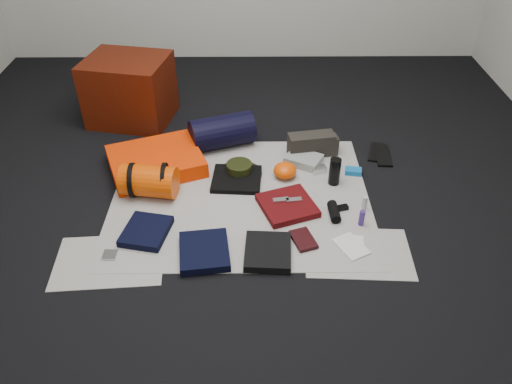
{
  "coord_description": "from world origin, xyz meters",
  "views": [
    {
      "loc": [
        0.07,
        -2.46,
        1.93
      ],
      "look_at": [
        0.09,
        -0.08,
        0.1
      ],
      "focal_mm": 35.0,
      "sensor_mm": 36.0,
      "label": 1
    }
  ],
  "objects_px": {
    "sleeping_pad": "(156,161)",
    "stuff_sack": "(149,181)",
    "navy_duffel": "(222,132)",
    "compact_camera": "(319,170)",
    "water_bottle": "(335,171)",
    "red_cabinet": "(130,90)",
    "paperback_book": "(303,240)"
  },
  "relations": [
    {
      "from": "stuff_sack",
      "to": "red_cabinet",
      "type": "bearing_deg",
      "value": 106.32
    },
    {
      "from": "water_bottle",
      "to": "paperback_book",
      "type": "relative_size",
      "value": 1.07
    },
    {
      "from": "sleeping_pad",
      "to": "water_bottle",
      "type": "xyz_separation_m",
      "value": [
        1.18,
        -0.18,
        0.04
      ]
    },
    {
      "from": "navy_duffel",
      "to": "water_bottle",
      "type": "relative_size",
      "value": 2.42
    },
    {
      "from": "water_bottle",
      "to": "paperback_book",
      "type": "bearing_deg",
      "value": -113.84
    },
    {
      "from": "stuff_sack",
      "to": "navy_duffel",
      "type": "height_order",
      "value": "navy_duffel"
    },
    {
      "from": "red_cabinet",
      "to": "sleeping_pad",
      "type": "bearing_deg",
      "value": -56.64
    },
    {
      "from": "stuff_sack",
      "to": "navy_duffel",
      "type": "relative_size",
      "value": 0.77
    },
    {
      "from": "sleeping_pad",
      "to": "compact_camera",
      "type": "relative_size",
      "value": 6.04
    },
    {
      "from": "sleeping_pad",
      "to": "water_bottle",
      "type": "distance_m",
      "value": 1.19
    },
    {
      "from": "sleeping_pad",
      "to": "navy_duffel",
      "type": "distance_m",
      "value": 0.52
    },
    {
      "from": "sleeping_pad",
      "to": "stuff_sack",
      "type": "height_order",
      "value": "stuff_sack"
    },
    {
      "from": "sleeping_pad",
      "to": "paperback_book",
      "type": "distance_m",
      "value": 1.19
    },
    {
      "from": "water_bottle",
      "to": "compact_camera",
      "type": "xyz_separation_m",
      "value": [
        -0.08,
        0.12,
        -0.07
      ]
    },
    {
      "from": "compact_camera",
      "to": "water_bottle",
      "type": "bearing_deg",
      "value": -71.16
    },
    {
      "from": "stuff_sack",
      "to": "water_bottle",
      "type": "xyz_separation_m",
      "value": [
        1.17,
        0.1,
        -0.01
      ]
    },
    {
      "from": "sleeping_pad",
      "to": "compact_camera",
      "type": "height_order",
      "value": "sleeping_pad"
    },
    {
      "from": "compact_camera",
      "to": "red_cabinet",
      "type": "bearing_deg",
      "value": 136.38
    },
    {
      "from": "navy_duffel",
      "to": "stuff_sack",
      "type": "bearing_deg",
      "value": -146.92
    },
    {
      "from": "navy_duffel",
      "to": "red_cabinet",
      "type": "bearing_deg",
      "value": 130.07
    },
    {
      "from": "sleeping_pad",
      "to": "paperback_book",
      "type": "xyz_separation_m",
      "value": [
        0.93,
        -0.73,
        -0.04
      ]
    },
    {
      "from": "sleeping_pad",
      "to": "water_bottle",
      "type": "height_order",
      "value": "water_bottle"
    },
    {
      "from": "sleeping_pad",
      "to": "stuff_sack",
      "type": "xyz_separation_m",
      "value": [
        0.01,
        -0.29,
        0.05
      ]
    },
    {
      "from": "navy_duffel",
      "to": "water_bottle",
      "type": "bearing_deg",
      "value": -51.72
    },
    {
      "from": "navy_duffel",
      "to": "water_bottle",
      "type": "distance_m",
      "value": 0.87
    },
    {
      "from": "compact_camera",
      "to": "paperback_book",
      "type": "bearing_deg",
      "value": -118.28
    },
    {
      "from": "navy_duffel",
      "to": "paperback_book",
      "type": "xyz_separation_m",
      "value": [
        0.5,
        -1.01,
        -0.1
      ]
    },
    {
      "from": "sleeping_pad",
      "to": "compact_camera",
      "type": "bearing_deg",
      "value": -3.13
    },
    {
      "from": "navy_duffel",
      "to": "paperback_book",
      "type": "height_order",
      "value": "navy_duffel"
    },
    {
      "from": "sleeping_pad",
      "to": "compact_camera",
      "type": "distance_m",
      "value": 1.09
    },
    {
      "from": "red_cabinet",
      "to": "compact_camera",
      "type": "bearing_deg",
      "value": -17.41
    },
    {
      "from": "red_cabinet",
      "to": "stuff_sack",
      "type": "bearing_deg",
      "value": -62.36
    }
  ]
}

